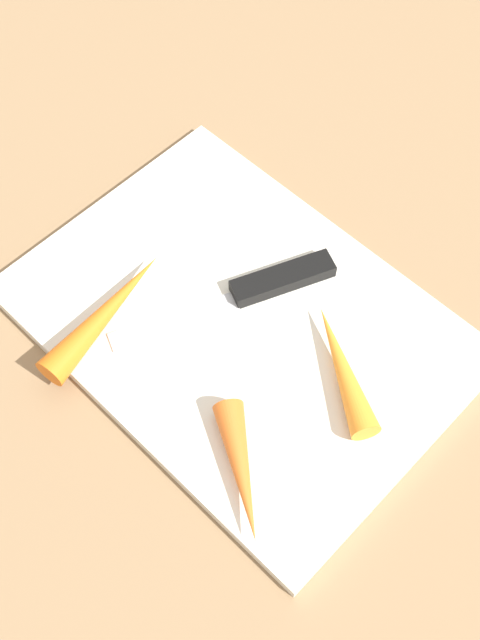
{
  "coord_description": "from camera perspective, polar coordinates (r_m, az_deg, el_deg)",
  "views": [
    {
      "loc": [
        0.23,
        -0.23,
        0.57
      ],
      "look_at": [
        0.0,
        0.0,
        0.01
      ],
      "focal_mm": 43.93,
      "sensor_mm": 36.0,
      "label": 1
    }
  ],
  "objects": [
    {
      "name": "carrot_medium",
      "position": [
        0.62,
        7.47,
        -3.46
      ],
      "size": [
        0.11,
        0.08,
        0.02
      ],
      "primitive_type": "cone",
      "rotation": [
        0.0,
        1.57,
        2.6
      ],
      "color": "orange",
      "rests_on": "cutting_board"
    },
    {
      "name": "carrot_longest",
      "position": [
        0.65,
        -9.8,
        0.47
      ],
      "size": [
        0.05,
        0.14,
        0.03
      ],
      "primitive_type": "cone",
      "rotation": [
        0.0,
        1.57,
        1.73
      ],
      "color": "orange",
      "rests_on": "cutting_board"
    },
    {
      "name": "knife",
      "position": [
        0.66,
        2.25,
        2.5
      ],
      "size": [
        0.1,
        0.19,
        0.01
      ],
      "rotation": [
        0.0,
        0.0,
        4.3
      ],
      "color": "#B7B7BC",
      "rests_on": "cutting_board"
    },
    {
      "name": "ground_plane",
      "position": [
        0.66,
        0.0,
        -0.53
      ],
      "size": [
        1.4,
        1.4,
        0.0
      ],
      "primitive_type": "plane",
      "color": "#8C6D4C"
    },
    {
      "name": "carrot_shortest",
      "position": [
        0.58,
        0.09,
        -10.93
      ],
      "size": [
        0.1,
        0.08,
        0.02
      ],
      "primitive_type": "cone",
      "rotation": [
        0.0,
        1.57,
        5.68
      ],
      "color": "orange",
      "rests_on": "cutting_board"
    },
    {
      "name": "cutting_board",
      "position": [
        0.65,
        0.0,
        -0.26
      ],
      "size": [
        0.36,
        0.26,
        0.01
      ],
      "primitive_type": "cube",
      "color": "silver",
      "rests_on": "ground_plane"
    }
  ]
}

